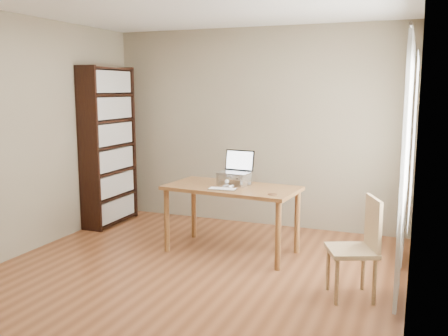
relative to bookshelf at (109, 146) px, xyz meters
The scene contains 10 objects.
room 2.43m from the bookshelf, 39.52° to the right, with size 4.04×4.54×2.64m.
bookshelf is the anchor object (origin of this frame).
curtains 3.83m from the bookshelf, 11.30° to the right, with size 0.03×1.90×2.25m.
desk 2.08m from the bookshelf, 15.72° to the right, with size 1.50×0.85×0.75m.
laptop_stand 2.03m from the bookshelf, 13.53° to the right, with size 0.32×0.25×0.13m.
laptop 2.01m from the bookshelf, 11.82° to the right, with size 0.37×0.32×0.25m.
keyboard 2.11m from the bookshelf, 21.72° to the right, with size 0.31×0.15×0.02m.
coaster 2.64m from the bookshelf, 17.78° to the right, with size 0.10×0.10×0.01m, color #4E291A.
cat 2.04m from the bookshelf, 12.60° to the right, with size 0.25×0.49×0.16m.
chair 3.72m from the bookshelf, 21.01° to the right, with size 0.53×0.52×0.90m.
Camera 1 is at (2.02, -4.05, 1.83)m, focal length 40.00 mm.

